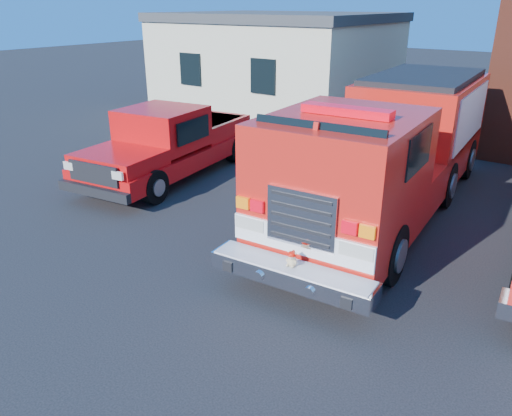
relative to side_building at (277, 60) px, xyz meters
The scene contains 4 objects.
ground 15.96m from the side_building, 55.30° to the right, with size 100.00×100.00×0.00m, color black.
side_building is the anchor object (origin of this frame).
fire_engine 13.93m from the side_building, 45.04° to the right, with size 3.47×10.14×3.07m.
pickup_truck 11.66m from the side_building, 71.90° to the right, with size 3.05×6.53×2.06m.
Camera 1 is at (4.96, -8.06, 4.81)m, focal length 35.00 mm.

